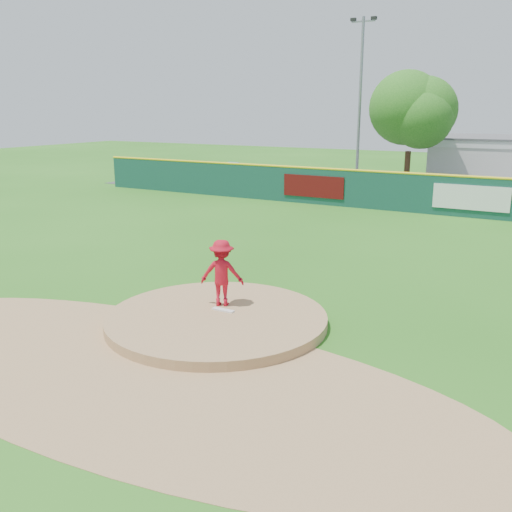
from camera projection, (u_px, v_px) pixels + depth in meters
The scene contains 12 objects.
ground at pixel (217, 324), 14.24m from camera, with size 120.00×120.00×0.00m, color #286B19.
pitchers_mound at pixel (217, 324), 14.24m from camera, with size 5.50×5.50×0.50m, color #9E774C.
pitching_rubber at pixel (223, 310), 14.43m from camera, with size 0.60×0.15×0.04m, color white.
infield_dirt_arc at pixel (137, 370), 11.71m from camera, with size 15.40×15.40×0.01m, color #9E774C.
parking_lot at pixel (444, 191), 37.02m from camera, with size 44.00×16.00×0.02m, color #38383A.
pitcher at pixel (222, 273), 14.66m from camera, with size 1.12×0.64×1.74m, color #B10F20.
van at pixel (382, 182), 35.71m from camera, with size 2.28×4.95×1.38m, color white.
fence_banners at pixel (387, 192), 29.64m from camera, with size 11.94×0.04×1.20m.
playground_slide at pixel (231, 172), 41.53m from camera, with size 0.88×2.48×1.37m.
outfield_fence at pixel (409, 191), 29.15m from camera, with size 40.00×0.14×2.07m.
deciduous_tree at pixel (410, 119), 35.13m from camera, with size 5.60×5.60×7.36m.
light_pole_left at pixel (360, 95), 38.34m from camera, with size 1.75×0.25×11.00m.
Camera 1 is at (7.40, -11.16, 5.24)m, focal length 40.00 mm.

